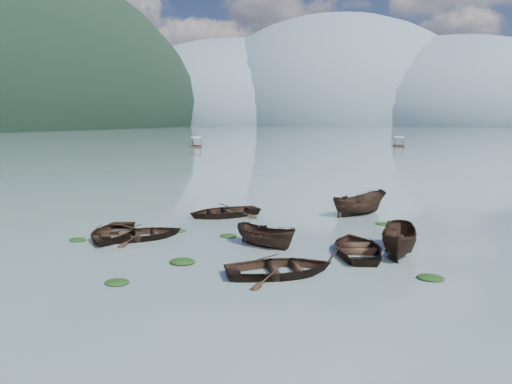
% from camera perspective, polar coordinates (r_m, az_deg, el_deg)
% --- Properties ---
extents(ground_plane, '(2400.00, 2400.00, 0.00)m').
position_cam_1_polar(ground_plane, '(19.50, -8.58, -11.09)').
color(ground_plane, slate).
extents(haze_mtn_a, '(520.00, 520.00, 280.00)m').
position_cam_1_polar(haze_mtn_a, '(955.06, -2.50, 8.35)').
color(haze_mtn_a, '#475666').
rests_on(haze_mtn_a, ground).
extents(haze_mtn_b, '(520.00, 520.00, 340.00)m').
position_cam_1_polar(haze_mtn_b, '(919.41, 9.68, 8.22)').
color(haze_mtn_b, '#475666').
rests_on(haze_mtn_b, ground).
extents(haze_mtn_c, '(520.00, 520.00, 260.00)m').
position_cam_1_polar(haze_mtn_c, '(926.54, 22.22, 7.71)').
color(haze_mtn_c, '#475666').
rests_on(haze_mtn_c, ground).
extents(rowboat_0, '(4.51, 5.53, 1.00)m').
position_cam_1_polar(rowboat_0, '(27.53, -17.54, -5.50)').
color(rowboat_0, black).
rests_on(rowboat_0, ground).
extents(rowboat_1, '(5.62, 5.41, 0.95)m').
position_cam_1_polar(rowboat_1, '(26.95, -13.99, -5.66)').
color(rowboat_1, black).
rests_on(rowboat_1, ground).
extents(rowboat_2, '(4.00, 2.82, 1.45)m').
position_cam_1_polar(rowboat_2, '(24.47, 1.23, -6.86)').
color(rowboat_2, black).
rests_on(rowboat_2, ground).
extents(rowboat_3, '(4.37, 5.46, 1.01)m').
position_cam_1_polar(rowboat_3, '(23.87, 12.54, -7.48)').
color(rowboat_3, black).
rests_on(rowboat_3, ground).
extents(rowboat_4, '(5.83, 5.22, 0.99)m').
position_cam_1_polar(rowboat_4, '(20.22, 3.04, -10.27)').
color(rowboat_4, black).
rests_on(rowboat_4, ground).
extents(rowboat_5, '(2.12, 4.64, 1.74)m').
position_cam_1_polar(rowboat_5, '(24.19, 17.45, -7.46)').
color(rowboat_5, black).
rests_on(rowboat_5, ground).
extents(rowboat_7, '(6.26, 6.06, 1.06)m').
position_cam_1_polar(rowboat_7, '(32.31, -4.02, -3.03)').
color(rowboat_7, black).
rests_on(rowboat_7, ground).
extents(rowboat_8, '(4.67, 4.74, 1.87)m').
position_cam_1_polar(rowboat_8, '(33.50, 12.77, -2.81)').
color(rowboat_8, black).
rests_on(rowboat_8, ground).
extents(weed_clump_0, '(1.04, 0.85, 0.23)m').
position_cam_1_polar(weed_clump_0, '(19.97, -16.98, -10.90)').
color(weed_clump_0, black).
rests_on(weed_clump_0, ground).
extents(weed_clump_1, '(1.03, 0.82, 0.23)m').
position_cam_1_polar(weed_clump_1, '(26.61, -3.47, -5.60)').
color(weed_clump_1, black).
rests_on(weed_clump_1, ground).
extents(weed_clump_2, '(1.25, 1.00, 0.27)m').
position_cam_1_polar(weed_clump_2, '(22.00, -9.16, -8.78)').
color(weed_clump_2, black).
rests_on(weed_clump_2, ground).
extents(weed_clump_3, '(0.89, 0.75, 0.20)m').
position_cam_1_polar(weed_clump_3, '(25.05, 12.44, -6.70)').
color(weed_clump_3, black).
rests_on(weed_clump_3, ground).
extents(weed_clump_4, '(1.14, 0.90, 0.24)m').
position_cam_1_polar(weed_clump_4, '(21.00, 20.98, -10.13)').
color(weed_clump_4, black).
rests_on(weed_clump_4, ground).
extents(weed_clump_5, '(1.01, 0.81, 0.21)m').
position_cam_1_polar(weed_clump_5, '(27.56, -21.38, -5.69)').
color(weed_clump_5, black).
rests_on(weed_clump_5, ground).
extents(weed_clump_6, '(0.88, 0.74, 0.18)m').
position_cam_1_polar(weed_clump_6, '(28.14, -9.55, -4.91)').
color(weed_clump_6, black).
rests_on(weed_clump_6, ground).
extents(weed_clump_7, '(0.99, 0.79, 0.22)m').
position_cam_1_polar(weed_clump_7, '(30.73, 15.59, -3.95)').
color(weed_clump_7, black).
rests_on(weed_clump_7, ground).
extents(pontoon_left, '(4.77, 7.04, 2.50)m').
position_cam_1_polar(pontoon_left, '(122.30, -7.45, 5.60)').
color(pontoon_left, black).
rests_on(pontoon_left, ground).
extents(pontoon_centre, '(2.73, 6.49, 2.48)m').
position_cam_1_polar(pontoon_centre, '(129.29, 17.41, 5.44)').
color(pontoon_centre, black).
rests_on(pontoon_centre, ground).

